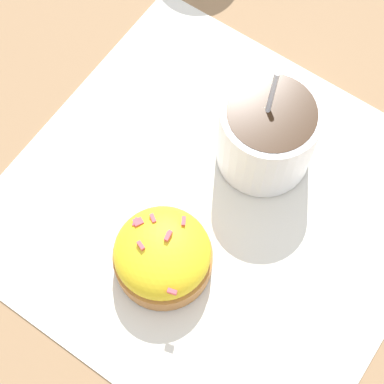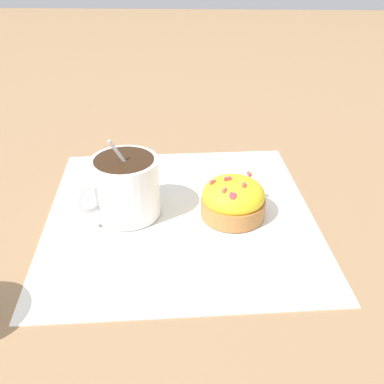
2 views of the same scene
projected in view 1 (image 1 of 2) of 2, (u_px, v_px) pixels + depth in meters
ground_plane at (215, 209)px, 0.54m from camera, size 3.00×3.00×0.00m
paper_napkin at (215, 208)px, 0.53m from camera, size 0.36×0.37×0.00m
coffee_cup at (267, 131)px, 0.52m from camera, size 0.09×0.09×0.10m
frosted_pastry at (166, 258)px, 0.49m from camera, size 0.08×0.08×0.05m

